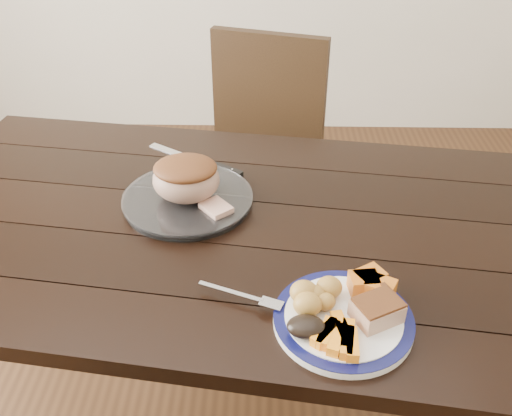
{
  "coord_description": "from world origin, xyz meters",
  "views": [
    {
      "loc": [
        0.1,
        -1.09,
        1.55
      ],
      "look_at": [
        0.08,
        -0.02,
        0.8
      ],
      "focal_mm": 40.0,
      "sensor_mm": 36.0,
      "label": 1
    }
  ],
  "objects_px": {
    "dining_table": "(224,250)",
    "roast_joint": "(186,180)",
    "dinner_plate": "(343,320)",
    "carving_knife": "(212,165)",
    "fork": "(246,297)",
    "chair_far": "(259,153)",
    "serving_platter": "(188,201)",
    "pork_slice": "(377,311)"
  },
  "relations": [
    {
      "from": "serving_platter",
      "to": "pork_slice",
      "type": "height_order",
      "value": "pork_slice"
    },
    {
      "from": "pork_slice",
      "to": "carving_knife",
      "type": "bearing_deg",
      "value": 121.66
    },
    {
      "from": "serving_platter",
      "to": "fork",
      "type": "relative_size",
      "value": 1.82
    },
    {
      "from": "dining_table",
      "to": "carving_knife",
      "type": "distance_m",
      "value": 0.27
    },
    {
      "from": "chair_far",
      "to": "serving_platter",
      "type": "relative_size",
      "value": 2.97
    },
    {
      "from": "dining_table",
      "to": "serving_platter",
      "type": "relative_size",
      "value": 5.47
    },
    {
      "from": "dinner_plate",
      "to": "serving_platter",
      "type": "height_order",
      "value": "serving_platter"
    },
    {
      "from": "roast_joint",
      "to": "serving_platter",
      "type": "bearing_deg",
      "value": 63.43
    },
    {
      "from": "serving_platter",
      "to": "fork",
      "type": "distance_m",
      "value": 0.38
    },
    {
      "from": "roast_joint",
      "to": "carving_knife",
      "type": "relative_size",
      "value": 0.58
    },
    {
      "from": "dining_table",
      "to": "pork_slice",
      "type": "bearing_deg",
      "value": -46.97
    },
    {
      "from": "roast_joint",
      "to": "dining_table",
      "type": "bearing_deg",
      "value": -36.64
    },
    {
      "from": "serving_platter",
      "to": "pork_slice",
      "type": "relative_size",
      "value": 3.74
    },
    {
      "from": "fork",
      "to": "serving_platter",
      "type": "bearing_deg",
      "value": 135.69
    },
    {
      "from": "pork_slice",
      "to": "chair_far",
      "type": "bearing_deg",
      "value": 102.45
    },
    {
      "from": "roast_joint",
      "to": "fork",
      "type": "bearing_deg",
      "value": -65.68
    },
    {
      "from": "roast_joint",
      "to": "carving_knife",
      "type": "distance_m",
      "value": 0.2
    },
    {
      "from": "dinner_plate",
      "to": "serving_platter",
      "type": "bearing_deg",
      "value": 130.9
    },
    {
      "from": "fork",
      "to": "carving_knife",
      "type": "xyz_separation_m",
      "value": [
        -0.11,
        0.53,
        -0.01
      ]
    },
    {
      "from": "carving_knife",
      "to": "roast_joint",
      "type": "bearing_deg",
      "value": -70.33
    },
    {
      "from": "fork",
      "to": "pork_slice",
      "type": "bearing_deg",
      "value": 9.36
    },
    {
      "from": "fork",
      "to": "roast_joint",
      "type": "bearing_deg",
      "value": 135.69
    },
    {
      "from": "serving_platter",
      "to": "pork_slice",
      "type": "bearing_deg",
      "value": -44.92
    },
    {
      "from": "dining_table",
      "to": "fork",
      "type": "distance_m",
      "value": 0.31
    },
    {
      "from": "chair_far",
      "to": "dining_table",
      "type": "bearing_deg",
      "value": 100.36
    },
    {
      "from": "chair_far",
      "to": "serving_platter",
      "type": "xyz_separation_m",
      "value": [
        -0.17,
        -0.67,
        0.23
      ]
    },
    {
      "from": "dining_table",
      "to": "dinner_plate",
      "type": "relative_size",
      "value": 6.45
    },
    {
      "from": "chair_far",
      "to": "dinner_plate",
      "type": "bearing_deg",
      "value": 115.63
    },
    {
      "from": "pork_slice",
      "to": "carving_knife",
      "type": "xyz_separation_m",
      "value": [
        -0.36,
        0.58,
        -0.03
      ]
    },
    {
      "from": "fork",
      "to": "carving_knife",
      "type": "height_order",
      "value": "fork"
    },
    {
      "from": "chair_far",
      "to": "pork_slice",
      "type": "xyz_separation_m",
      "value": [
        0.24,
        -1.07,
        0.27
      ]
    },
    {
      "from": "dining_table",
      "to": "fork",
      "type": "height_order",
      "value": "fork"
    },
    {
      "from": "fork",
      "to": "carving_knife",
      "type": "bearing_deg",
      "value": 123.57
    },
    {
      "from": "dinner_plate",
      "to": "carving_knife",
      "type": "bearing_deg",
      "value": 117.46
    },
    {
      "from": "serving_platter",
      "to": "fork",
      "type": "height_order",
      "value": "fork"
    },
    {
      "from": "pork_slice",
      "to": "carving_knife",
      "type": "height_order",
      "value": "pork_slice"
    },
    {
      "from": "dining_table",
      "to": "roast_joint",
      "type": "bearing_deg",
      "value": 143.36
    },
    {
      "from": "chair_far",
      "to": "roast_joint",
      "type": "xyz_separation_m",
      "value": [
        -0.17,
        -0.67,
        0.3
      ]
    },
    {
      "from": "fork",
      "to": "chair_far",
      "type": "bearing_deg",
      "value": 110.92
    },
    {
      "from": "dinner_plate",
      "to": "pork_slice",
      "type": "bearing_deg",
      "value": -4.76
    },
    {
      "from": "dining_table",
      "to": "chair_far",
      "type": "bearing_deg",
      "value": 84.17
    },
    {
      "from": "fork",
      "to": "dining_table",
      "type": "bearing_deg",
      "value": 124.79
    }
  ]
}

